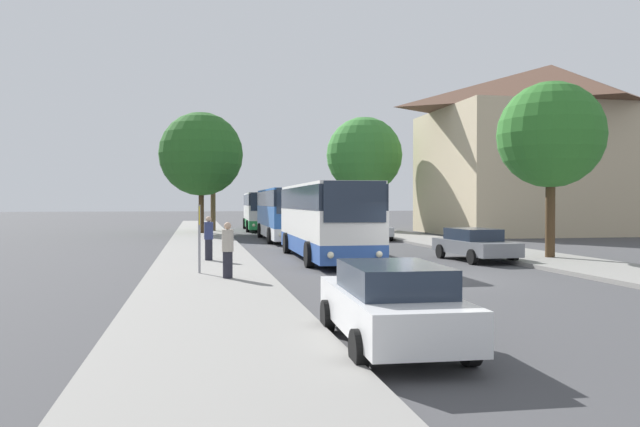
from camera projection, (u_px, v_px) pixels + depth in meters
ground_plane at (427, 278)px, 20.30m from camera, size 300.00×300.00×0.00m
sidewalk_left at (209, 281)px, 18.93m from camera, size 4.00×120.00×0.15m
sidewalk_right at (618, 271)px, 21.66m from camera, size 4.00×120.00×0.15m
building_right_background at (551, 149)px, 49.44m from camera, size 18.51×12.45×13.38m
bus_front at (325, 219)px, 27.15m from camera, size 2.90×11.39×3.25m
bus_middle at (283, 213)px, 40.39m from camera, size 2.83×11.57×3.30m
bus_rear at (260, 210)px, 54.73m from camera, size 3.02×11.08×3.26m
parked_car_left_curb at (391, 303)px, 10.63m from camera, size 2.06×4.51×1.45m
parked_car_right_near at (474, 244)px, 26.37m from camera, size 2.19×4.75×1.36m
parked_car_right_far at (371, 228)px, 41.02m from camera, size 2.25×4.63×1.44m
bus_stop_sign at (199, 230)px, 20.46m from camera, size 0.08×0.45×2.25m
pedestrian_waiting_near at (209, 238)px, 25.05m from camera, size 0.36×0.36×1.76m
pedestrian_waiting_far at (228, 250)px, 19.13m from camera, size 0.36×0.36×1.72m
tree_left_near at (201, 154)px, 47.26m from camera, size 6.34×6.34×9.15m
tree_left_far at (213, 161)px, 50.79m from camera, size 4.42×4.42×7.95m
tree_right_near at (364, 155)px, 53.39m from camera, size 6.50×6.50×9.62m
tree_right_mid at (551, 135)px, 26.36m from camera, size 4.48×4.48×7.43m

